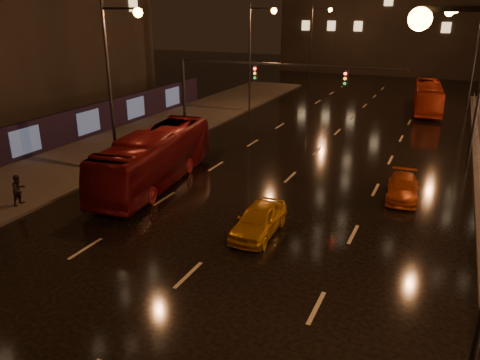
% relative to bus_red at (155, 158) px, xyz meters
% --- Properties ---
extents(ground, '(140.00, 140.00, 0.00)m').
position_rel_bus_red_xyz_m(ground, '(6.76, 8.13, -1.52)').
color(ground, black).
rests_on(ground, ground).
extents(sidewalk_left, '(7.00, 70.00, 0.15)m').
position_rel_bus_red_xyz_m(sidewalk_left, '(-6.74, 3.13, -1.45)').
color(sidewalk_left, '#38332D').
rests_on(sidewalk_left, ground).
extents(hoarding_left, '(0.30, 46.00, 2.50)m').
position_rel_bus_red_xyz_m(hoarding_left, '(-10.44, 0.13, -0.27)').
color(hoarding_left, black).
rests_on(hoarding_left, ground).
extents(traffic_signal, '(15.31, 0.32, 6.20)m').
position_rel_bus_red_xyz_m(traffic_signal, '(1.70, 8.13, 3.21)').
color(traffic_signal, black).
rests_on(traffic_signal, ground).
extents(streetlight_right, '(2.64, 0.50, 10.00)m').
position_rel_bus_red_xyz_m(streetlight_right, '(15.68, -9.87, 4.91)').
color(streetlight_right, black).
rests_on(streetlight_right, ground).
extents(bus_red, '(4.01, 11.17, 3.04)m').
position_rel_bus_red_xyz_m(bus_red, '(0.00, 0.00, 0.00)').
color(bus_red, '#600D11').
rests_on(bus_red, ground).
extents(bus_curb, '(3.24, 10.09, 2.76)m').
position_rel_bus_red_xyz_m(bus_curb, '(12.76, 27.82, -0.14)').
color(bus_curb, '#AE2D11').
rests_on(bus_curb, ground).
extents(taxi_near, '(1.70, 4.05, 1.37)m').
position_rel_bus_red_xyz_m(taxi_near, '(7.87, -3.56, -0.84)').
color(taxi_near, '#BF7F11').
rests_on(taxi_near, ground).
extents(taxi_far, '(1.89, 4.02, 1.13)m').
position_rel_bus_red_xyz_m(taxi_far, '(13.22, 3.51, -0.95)').
color(taxi_far, '#B84711').
rests_on(taxi_far, ground).
extents(pedestrian_b, '(0.60, 0.77, 1.58)m').
position_rel_bus_red_xyz_m(pedestrian_b, '(-4.25, -5.79, -0.58)').
color(pedestrian_b, black).
rests_on(pedestrian_b, sidewalk_left).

